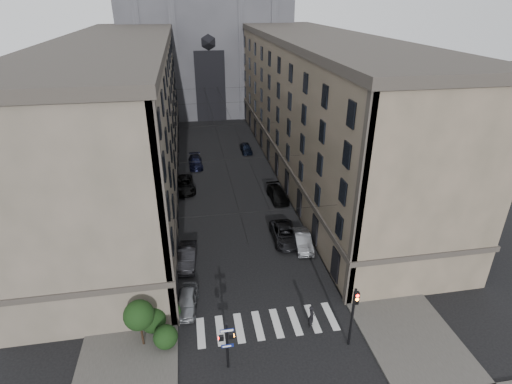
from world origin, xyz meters
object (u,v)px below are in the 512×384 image
car_right_near (303,241)px  pedestrian (311,317)px  car_left_midfar (184,185)px  pedestrian_signal_left (227,343)px  car_right_midfar (278,194)px  car_left_near (187,301)px  car_left_midnear (187,256)px  traffic_light_right (353,311)px  gothic_tower (204,26)px  car_left_far (195,162)px  car_right_midnear (285,234)px  car_right_far (246,148)px

car_right_near → pedestrian: bearing=-96.7°
car_left_midfar → pedestrian_signal_left: bearing=-89.7°
car_left_midfar → car_right_midfar: size_ratio=1.16×
pedestrian_signal_left → car_left_near: (-2.69, 6.50, -1.60)m
car_left_near → car_left_midnear: 6.25m
car_left_near → car_right_near: (11.93, 7.05, 0.04)m
car_left_near → traffic_light_right: bearing=-19.5°
gothic_tower → pedestrian_signal_left: 75.15m
car_left_midnear → gothic_tower: bearing=89.7°
car_right_midfar → pedestrian_signal_left: bearing=-113.2°
car_left_far → car_right_midnear: 24.03m
gothic_tower → car_right_midnear: bearing=-85.9°
car_left_midfar → car_right_midfar: bearing=-27.2°
car_left_midfar → car_right_far: car_left_midfar is taller
car_right_near → traffic_light_right: bearing=-84.8°
car_right_midfar → traffic_light_right: bearing=-92.9°
car_right_far → car_left_near: bearing=-106.2°
traffic_light_right → car_left_near: traffic_light_right is taller
car_left_near → car_right_near: car_right_near is taller
traffic_light_right → car_left_midnear: (-11.69, 12.33, -2.48)m
car_right_near → gothic_tower: bearing=101.2°
car_right_near → car_right_far: bearing=98.7°
pedestrian_signal_left → car_left_far: size_ratio=0.80×
car_left_midnear → traffic_light_right: bearing=-41.2°
car_right_far → pedestrian: (-0.85, -39.66, 0.29)m
car_left_midnear → car_right_near: (11.81, 0.80, -0.04)m
car_left_midnear → car_left_far: bearing=91.4°
car_left_near → car_left_midnear: size_ratio=0.87×
car_left_midnear → pedestrian: (9.43, -10.05, 0.20)m
car_right_far → car_right_near: bearing=-87.0°
car_left_midnear → car_right_midfar: size_ratio=0.96×
gothic_tower → car_right_far: (4.20, -31.09, -17.08)m
gothic_tower → car_left_far: size_ratio=11.62×
car_left_near → car_left_midfar: 22.92m
gothic_tower → pedestrian_signal_left: (-3.51, -73.46, -15.48)m
car_right_near → pedestrian: pedestrian is taller
car_left_near → car_right_midnear: (10.40, 8.59, 0.05)m
traffic_light_right → car_left_near: size_ratio=1.22×
car_left_near → car_right_midfar: (11.76, 18.11, 0.01)m
gothic_tower → car_right_far: size_ratio=13.84×
pedestrian_signal_left → traffic_light_right: bearing=2.6°
traffic_light_right → car_right_midfar: bearing=90.1°
car_left_midfar → car_right_midfar: (11.76, -4.80, -0.08)m
car_left_near → car_right_midnear: 13.49m
car_right_midnear → car_right_midfar: (1.36, 9.52, -0.04)m
car_left_far → car_left_near: bearing=-94.9°
traffic_light_right → pedestrian: traffic_light_right is taller
traffic_light_right → car_left_near: 13.52m
gothic_tower → traffic_light_right: gothic_tower is taller
pedestrian → car_left_near: bearing=86.2°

